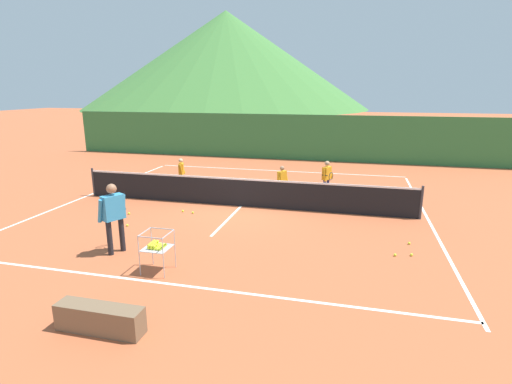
{
  "coord_description": "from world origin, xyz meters",
  "views": [
    {
      "loc": [
        3.64,
        -12.49,
        3.88
      ],
      "look_at": [
        0.86,
        -1.34,
        0.89
      ],
      "focal_mm": 27.87,
      "sensor_mm": 36.0,
      "label": 1
    }
  ],
  "objects_px": {
    "tennis_net": "(241,192)",
    "instructor": "(114,212)",
    "student_1": "(282,179)",
    "tennis_ball_4": "(395,255)",
    "tennis_ball_0": "(409,243)",
    "student_2": "(327,176)",
    "ball_cart": "(156,246)",
    "student_0": "(181,171)",
    "tennis_ball_6": "(129,213)",
    "tennis_ball_1": "(183,211)",
    "tennis_ball_5": "(411,255)",
    "tennis_ball_3": "(127,225)",
    "courtside_bench": "(100,319)",
    "tennis_ball_2": "(193,213)"
  },
  "relations": [
    {
      "from": "courtside_bench",
      "to": "student_0",
      "type": "bearing_deg",
      "value": 106.24
    },
    {
      "from": "tennis_ball_1",
      "to": "tennis_ball_2",
      "type": "relative_size",
      "value": 1.0
    },
    {
      "from": "ball_cart",
      "to": "tennis_ball_0",
      "type": "relative_size",
      "value": 13.22
    },
    {
      "from": "student_2",
      "to": "courtside_bench",
      "type": "distance_m",
      "value": 9.88
    },
    {
      "from": "tennis_net",
      "to": "tennis_ball_0",
      "type": "distance_m",
      "value": 5.65
    },
    {
      "from": "tennis_net",
      "to": "instructor",
      "type": "relative_size",
      "value": 6.66
    },
    {
      "from": "tennis_ball_1",
      "to": "tennis_ball_2",
      "type": "distance_m",
      "value": 0.39
    },
    {
      "from": "tennis_ball_0",
      "to": "tennis_ball_4",
      "type": "relative_size",
      "value": 1.0
    },
    {
      "from": "courtside_bench",
      "to": "tennis_ball_1",
      "type": "bearing_deg",
      "value": 102.42
    },
    {
      "from": "tennis_net",
      "to": "tennis_ball_0",
      "type": "relative_size",
      "value": 169.43
    },
    {
      "from": "student_0",
      "to": "tennis_ball_1",
      "type": "distance_m",
      "value": 3.09
    },
    {
      "from": "tennis_ball_1",
      "to": "student_2",
      "type": "bearing_deg",
      "value": 34.35
    },
    {
      "from": "tennis_ball_3",
      "to": "tennis_ball_1",
      "type": "bearing_deg",
      "value": 59.57
    },
    {
      "from": "student_1",
      "to": "tennis_ball_0",
      "type": "xyz_separation_m",
      "value": [
        3.99,
        -3.58,
        -0.69
      ]
    },
    {
      "from": "tennis_net",
      "to": "student_2",
      "type": "distance_m",
      "value": 3.33
    },
    {
      "from": "tennis_ball_0",
      "to": "tennis_ball_2",
      "type": "distance_m",
      "value": 6.53
    },
    {
      "from": "student_2",
      "to": "tennis_ball_1",
      "type": "bearing_deg",
      "value": -145.65
    },
    {
      "from": "student_0",
      "to": "student_1",
      "type": "distance_m",
      "value": 4.09
    },
    {
      "from": "instructor",
      "to": "courtside_bench",
      "type": "height_order",
      "value": "instructor"
    },
    {
      "from": "student_1",
      "to": "tennis_ball_4",
      "type": "bearing_deg",
      "value": -51.26
    },
    {
      "from": "student_0",
      "to": "tennis_ball_4",
      "type": "xyz_separation_m",
      "value": [
        7.65,
        -4.78,
        -0.72
      ]
    },
    {
      "from": "tennis_ball_5",
      "to": "tennis_ball_1",
      "type": "bearing_deg",
      "value": 164.08
    },
    {
      "from": "student_1",
      "to": "tennis_ball_3",
      "type": "relative_size",
      "value": 17.75
    },
    {
      "from": "student_1",
      "to": "courtside_bench",
      "type": "relative_size",
      "value": 0.8
    },
    {
      "from": "student_0",
      "to": "tennis_ball_6",
      "type": "height_order",
      "value": "student_0"
    },
    {
      "from": "student_2",
      "to": "ball_cart",
      "type": "relative_size",
      "value": 1.5
    },
    {
      "from": "student_0",
      "to": "tennis_ball_0",
      "type": "distance_m",
      "value": 8.99
    },
    {
      "from": "tennis_ball_3",
      "to": "tennis_ball_6",
      "type": "relative_size",
      "value": 1.0
    },
    {
      "from": "instructor",
      "to": "tennis_ball_0",
      "type": "height_order",
      "value": "instructor"
    },
    {
      "from": "instructor",
      "to": "tennis_ball_5",
      "type": "distance_m",
      "value": 7.2
    },
    {
      "from": "tennis_ball_6",
      "to": "student_1",
      "type": "bearing_deg",
      "value": 34.97
    },
    {
      "from": "tennis_ball_0",
      "to": "tennis_ball_4",
      "type": "distance_m",
      "value": 0.97
    },
    {
      "from": "ball_cart",
      "to": "courtside_bench",
      "type": "height_order",
      "value": "ball_cart"
    },
    {
      "from": "ball_cart",
      "to": "tennis_ball_2",
      "type": "height_order",
      "value": "ball_cart"
    },
    {
      "from": "student_0",
      "to": "tennis_ball_0",
      "type": "bearing_deg",
      "value": -25.81
    },
    {
      "from": "instructor",
      "to": "tennis_ball_0",
      "type": "distance_m",
      "value": 7.44
    },
    {
      "from": "tennis_ball_3",
      "to": "tennis_ball_5",
      "type": "bearing_deg",
      "value": -1.82
    },
    {
      "from": "student_0",
      "to": "student_2",
      "type": "height_order",
      "value": "student_2"
    },
    {
      "from": "tennis_net",
      "to": "student_1",
      "type": "distance_m",
      "value": 1.77
    },
    {
      "from": "ball_cart",
      "to": "tennis_ball_3",
      "type": "height_order",
      "value": "ball_cart"
    },
    {
      "from": "tennis_ball_4",
      "to": "tennis_ball_2",
      "type": "bearing_deg",
      "value": 161.92
    },
    {
      "from": "student_2",
      "to": "tennis_ball_0",
      "type": "bearing_deg",
      "value": -59.64
    },
    {
      "from": "instructor",
      "to": "student_2",
      "type": "distance_m",
      "value": 7.9
    },
    {
      "from": "tennis_ball_2",
      "to": "tennis_ball_6",
      "type": "relative_size",
      "value": 1.0
    },
    {
      "from": "tennis_ball_1",
      "to": "tennis_ball_5",
      "type": "height_order",
      "value": "same"
    },
    {
      "from": "tennis_ball_2",
      "to": "tennis_ball_6",
      "type": "bearing_deg",
      "value": -163.48
    },
    {
      "from": "tennis_ball_0",
      "to": "tennis_ball_3",
      "type": "bearing_deg",
      "value": -176.2
    },
    {
      "from": "tennis_ball_5",
      "to": "tennis_ball_6",
      "type": "xyz_separation_m",
      "value": [
        -8.34,
        1.28,
        0.0
      ]
    },
    {
      "from": "student_2",
      "to": "tennis_ball_2",
      "type": "height_order",
      "value": "student_2"
    },
    {
      "from": "student_1",
      "to": "ball_cart",
      "type": "height_order",
      "value": "student_1"
    }
  ]
}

